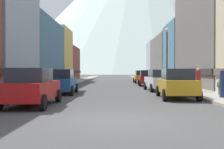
% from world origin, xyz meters
% --- Properties ---
extents(ground_plane, '(400.00, 400.00, 0.00)m').
position_xyz_m(ground_plane, '(0.00, 0.00, 0.00)').
color(ground_plane, '#414141').
extents(sidewalk_left, '(2.50, 100.00, 0.15)m').
position_xyz_m(sidewalk_left, '(-6.25, 35.00, 0.07)').
color(sidewalk_left, gray).
rests_on(sidewalk_left, ground).
extents(sidewalk_right, '(2.50, 100.00, 0.15)m').
position_xyz_m(sidewalk_right, '(6.25, 35.00, 0.07)').
color(sidewalk_right, gray).
rests_on(sidewalk_right, ground).
extents(storefront_left_2, '(7.53, 12.98, 8.11)m').
position_xyz_m(storefront_left_2, '(-11.12, 25.18, 3.91)').
color(storefront_left_2, slate).
rests_on(storefront_left_2, ground).
extents(storefront_left_3, '(8.30, 8.26, 8.69)m').
position_xyz_m(storefront_left_3, '(-11.50, 36.26, 4.19)').
color(storefront_left_3, '#D8B259').
rests_on(storefront_left_3, ground).
extents(storefront_left_4, '(7.63, 10.03, 6.48)m').
position_xyz_m(storefront_left_4, '(-11.16, 45.60, 3.12)').
color(storefront_left_4, brown).
rests_on(storefront_left_4, ground).
extents(storefront_right_2, '(6.73, 8.54, 8.39)m').
position_xyz_m(storefront_right_2, '(10.72, 29.79, 4.04)').
color(storefront_right_2, slate).
rests_on(storefront_right_2, ground).
extents(storefront_right_3, '(8.85, 13.86, 8.03)m').
position_xyz_m(storefront_right_3, '(11.77, 41.50, 3.87)').
color(storefront_right_3, '#66605B').
rests_on(storefront_right_3, ground).
extents(storefront_right_4, '(6.86, 8.26, 8.27)m').
position_xyz_m(storefront_right_4, '(10.78, 53.08, 3.98)').
color(storefront_right_4, '#99A5B2').
rests_on(storefront_right_4, ground).
extents(car_left_0, '(2.12, 4.43, 1.78)m').
position_xyz_m(car_left_0, '(-3.80, 3.58, 0.90)').
color(car_left_0, '#9E1111').
rests_on(car_left_0, ground).
extents(car_left_1, '(2.23, 4.47, 1.78)m').
position_xyz_m(car_left_1, '(-3.80, 10.68, 0.90)').
color(car_left_1, '#19478C').
rests_on(car_left_1, ground).
extents(car_right_0, '(2.23, 4.48, 1.78)m').
position_xyz_m(car_right_0, '(3.80, 7.31, 0.90)').
color(car_right_0, '#B28419').
rests_on(car_right_0, ground).
extents(car_right_1, '(2.24, 4.48, 1.78)m').
position_xyz_m(car_right_1, '(3.80, 13.91, 0.90)').
color(car_right_1, silver).
rests_on(car_right_1, ground).
extents(car_right_2, '(2.24, 4.48, 1.78)m').
position_xyz_m(car_right_2, '(3.80, 22.38, 0.90)').
color(car_right_2, '#9E1111').
rests_on(car_right_2, ground).
extents(car_right_3, '(2.06, 4.40, 1.78)m').
position_xyz_m(car_right_3, '(3.80, 29.95, 0.90)').
color(car_right_3, '#B28419').
rests_on(car_right_3, ground).
extents(potted_plant_0, '(0.73, 0.73, 1.01)m').
position_xyz_m(potted_plant_0, '(7.00, 8.48, 0.69)').
color(potted_plant_0, '#4C4C51').
rests_on(potted_plant_0, sidewalk_right).
extents(potted_plant_1, '(0.73, 0.73, 1.02)m').
position_xyz_m(potted_plant_1, '(-7.00, 11.01, 0.74)').
color(potted_plant_1, gray).
rests_on(potted_plant_1, sidewalk_left).
extents(potted_plant_2, '(0.55, 0.55, 0.86)m').
position_xyz_m(potted_plant_2, '(-7.00, 19.10, 0.60)').
color(potted_plant_2, '#4C4C51').
rests_on(potted_plant_2, sidewalk_left).
extents(pedestrian_0, '(0.36, 0.36, 1.73)m').
position_xyz_m(pedestrian_0, '(6.25, 6.53, 0.95)').
color(pedestrian_0, navy).
rests_on(pedestrian_0, sidewalk_right).
extents(pedestrian_1, '(0.36, 0.36, 1.75)m').
position_xyz_m(pedestrian_1, '(6.25, 11.21, 0.96)').
color(pedestrian_1, maroon).
rests_on(pedestrian_1, sidewalk_right).
extents(streetlamp_right, '(0.36, 0.36, 5.86)m').
position_xyz_m(streetlamp_right, '(5.35, 18.81, 3.99)').
color(streetlamp_right, black).
rests_on(streetlamp_right, sidewalk_right).
extents(mountain_backdrop, '(249.43, 249.43, 131.20)m').
position_xyz_m(mountain_backdrop, '(22.70, 260.00, 65.60)').
color(mountain_backdrop, silver).
rests_on(mountain_backdrop, ground).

